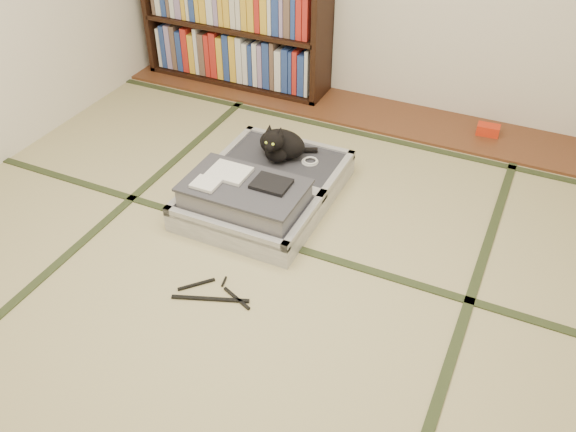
% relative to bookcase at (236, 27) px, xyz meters
% --- Properties ---
extents(floor, '(4.50, 4.50, 0.00)m').
position_rel_bookcase_xyz_m(floor, '(1.19, -2.07, -0.45)').
color(floor, tan).
rests_on(floor, ground).
extents(wood_strip, '(4.00, 0.50, 0.02)m').
position_rel_bookcase_xyz_m(wood_strip, '(1.19, -0.07, -0.44)').
color(wood_strip, brown).
rests_on(wood_strip, ground).
extents(red_item, '(0.16, 0.10, 0.07)m').
position_rel_bookcase_xyz_m(red_item, '(1.97, -0.04, -0.40)').
color(red_item, red).
rests_on(red_item, wood_strip).
extents(tatami_borders, '(4.00, 4.50, 0.01)m').
position_rel_bookcase_xyz_m(tatami_borders, '(1.19, -1.57, -0.45)').
color(tatami_borders, '#2D381E').
rests_on(tatami_borders, ground).
extents(bookcase, '(1.46, 0.33, 0.94)m').
position_rel_bookcase_xyz_m(bookcase, '(0.00, 0.00, 0.00)').
color(bookcase, black).
rests_on(bookcase, wood_strip).
extents(suitcase, '(0.75, 0.99, 0.29)m').
position_rel_bookcase_xyz_m(suitcase, '(0.92, -1.39, -0.35)').
color(suitcase, silver).
rests_on(suitcase, floor).
extents(cat, '(0.33, 0.33, 0.27)m').
position_rel_bookcase_xyz_m(cat, '(0.90, -1.10, -0.21)').
color(cat, black).
rests_on(cat, suitcase).
extents(cable_coil, '(0.10, 0.10, 0.02)m').
position_rel_bookcase_xyz_m(cable_coil, '(1.08, -1.06, -0.30)').
color(cable_coil, white).
rests_on(cable_coil, suitcase).
extents(hanger, '(0.39, 0.24, 0.01)m').
position_rel_bookcase_xyz_m(hanger, '(1.04, -2.16, -0.44)').
color(hanger, black).
rests_on(hanger, floor).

